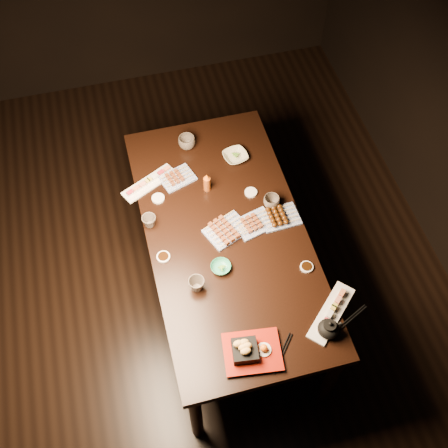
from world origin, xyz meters
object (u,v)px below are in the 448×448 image
at_px(sushi_platter_far, 149,182).
at_px(yakitori_plate_right, 254,222).
at_px(dining_table, 226,266).
at_px(yakitori_plate_center, 227,228).
at_px(teacup_mid_right, 271,202).
at_px(teacup_near_left, 197,285).
at_px(condiment_bottle, 207,182).
at_px(sushi_platter_near, 332,311).
at_px(teapot, 329,328).
at_px(edamame_bowl_cream, 235,156).
at_px(edamame_bowl_green, 221,267).
at_px(teacup_far_left, 149,221).
at_px(yakitori_plate_left, 177,176).
at_px(tempura_tray, 253,349).
at_px(teacup_far_right, 187,142).

distance_m(sushi_platter_far, yakitori_plate_right, 0.70).
bearing_deg(dining_table, yakitori_plate_center, 46.08).
bearing_deg(teacup_mid_right, yakitori_plate_right, -141.99).
relative_size(teacup_near_left, condiment_bottle, 0.66).
height_order(sushi_platter_near, condiment_bottle, condiment_bottle).
relative_size(dining_table, teapot, 13.80).
bearing_deg(teacup_mid_right, sushi_platter_near, -82.80).
distance_m(edamame_bowl_cream, condiment_bottle, 0.30).
distance_m(edamame_bowl_green, teacup_mid_right, 0.52).
relative_size(yakitori_plate_center, teacup_near_left, 2.70).
bearing_deg(teacup_far_left, yakitori_plate_center, -20.18).
height_order(yakitori_plate_left, teapot, teapot).
distance_m(edamame_bowl_green, tempura_tray, 0.51).
bearing_deg(teacup_near_left, sushi_platter_far, 98.85).
distance_m(edamame_bowl_cream, teacup_mid_right, 0.42).
height_order(sushi_platter_far, edamame_bowl_cream, sushi_platter_far).
bearing_deg(teapot, sushi_platter_near, 53.47).
bearing_deg(yakitori_plate_left, edamame_bowl_green, -100.07).
xyz_separation_m(sushi_platter_near, teacup_far_left, (-0.81, 0.79, 0.02)).
height_order(yakitori_plate_right, edamame_bowl_green, yakitori_plate_right).
bearing_deg(yakitori_plate_center, yakitori_plate_right, -21.01).
bearing_deg(edamame_bowl_green, tempura_tray, -86.53).
relative_size(teacup_far_left, condiment_bottle, 0.62).
height_order(teacup_mid_right, condiment_bottle, condiment_bottle).
bearing_deg(teacup_far_left, sushi_platter_far, 80.50).
relative_size(edamame_bowl_cream, tempura_tray, 0.52).
relative_size(teapot, condiment_bottle, 0.98).
xyz_separation_m(sushi_platter_far, edamame_bowl_green, (0.27, -0.69, -0.00)).
xyz_separation_m(yakitori_plate_center, yakitori_plate_right, (0.17, 0.01, -0.00)).
xyz_separation_m(edamame_bowl_green, teapot, (0.43, -0.50, 0.04)).
bearing_deg(teacup_mid_right, teacup_near_left, -142.30).
bearing_deg(sushi_platter_far, sushi_platter_near, 98.03).
distance_m(sushi_platter_far, yakitori_plate_center, 0.58).
height_order(sushi_platter_near, teacup_far_left, teacup_far_left).
bearing_deg(sushi_platter_near, sushi_platter_far, 81.87).
height_order(sushi_platter_far, yakitori_plate_right, yakitori_plate_right).
bearing_deg(tempura_tray, sushi_platter_far, 111.84).
xyz_separation_m(teacup_far_left, teacup_far_right, (0.34, 0.53, 0.00)).
xyz_separation_m(yakitori_plate_right, yakitori_plate_left, (-0.36, 0.44, -0.00)).
relative_size(yakitori_plate_right, yakitori_plate_left, 1.07).
bearing_deg(teacup_far_left, teacup_near_left, -70.03).
height_order(sushi_platter_far, teapot, teapot).
xyz_separation_m(edamame_bowl_cream, teacup_far_left, (-0.61, -0.36, 0.02)).
xyz_separation_m(yakitori_plate_right, edamame_bowl_cream, (0.03, 0.51, -0.01)).
relative_size(sushi_platter_far, yakitori_plate_center, 1.50).
bearing_deg(teacup_near_left, edamame_bowl_cream, 62.08).
relative_size(yakitori_plate_center, edamame_bowl_green, 2.12).
relative_size(sushi_platter_far, teacup_far_left, 4.33).
xyz_separation_m(edamame_bowl_green, tempura_tray, (0.03, -0.51, 0.03)).
height_order(tempura_tray, condiment_bottle, condiment_bottle).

